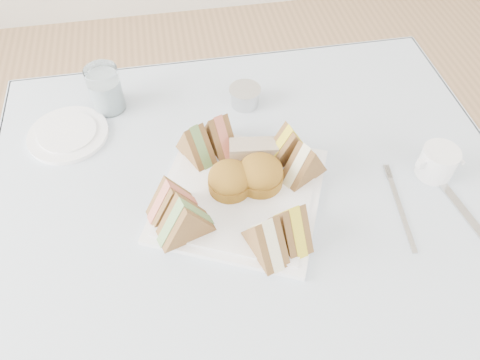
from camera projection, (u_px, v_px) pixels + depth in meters
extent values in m
plane|color=#9E7751|center=(254.00, 360.00, 1.43)|extent=(4.00, 4.00, 0.00)
cube|color=brown|center=(257.00, 310.00, 1.15)|extent=(0.90, 0.90, 0.74)
cube|color=silver|center=(263.00, 226.00, 0.86)|extent=(1.02, 1.02, 0.01)
cube|color=white|center=(240.00, 195.00, 0.89)|extent=(0.39, 0.39, 0.01)
cylinder|color=#98621D|center=(230.00, 179.00, 0.87)|extent=(0.11, 0.11, 0.06)
cylinder|color=#98621D|center=(260.00, 173.00, 0.88)|extent=(0.09, 0.09, 0.06)
cube|color=#CCB387|center=(254.00, 151.00, 0.92)|extent=(0.10, 0.05, 0.04)
cylinder|color=white|center=(68.00, 134.00, 1.00)|extent=(0.22, 0.22, 0.01)
cylinder|color=white|center=(105.00, 89.00, 1.02)|extent=(0.09, 0.09, 0.10)
cylinder|color=#BBBBBB|center=(245.00, 97.00, 1.05)|extent=(0.09, 0.09, 0.04)
cube|color=#BBBBBB|center=(474.00, 224.00, 0.85)|extent=(0.05, 0.21, 0.00)
cube|color=#BBBBBB|center=(402.00, 214.00, 0.87)|extent=(0.03, 0.17, 0.00)
cylinder|color=white|center=(437.00, 162.00, 0.91)|extent=(0.08, 0.08, 0.06)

